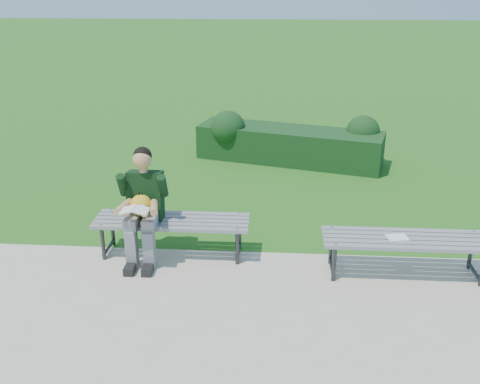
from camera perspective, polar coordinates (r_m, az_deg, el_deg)
ground at (r=6.49m, az=-0.34°, el=-6.51°), size 80.00×80.00×0.00m
walkway at (r=5.01m, az=-1.88°, el=-15.91°), size 30.00×3.50×0.02m
hedge at (r=9.65m, az=5.24°, el=5.36°), size 3.38×1.66×0.88m
bench_left at (r=6.30m, az=-7.28°, el=-3.37°), size 1.80×0.50×0.46m
bench_right at (r=6.09m, az=17.29°, el=-5.14°), size 1.80×0.50×0.46m
seated_boy at (r=6.16m, az=-10.32°, el=-1.12°), size 0.56×0.76×1.31m
paper_sheet at (r=6.05m, az=16.43°, el=-4.65°), size 0.25×0.20×0.01m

